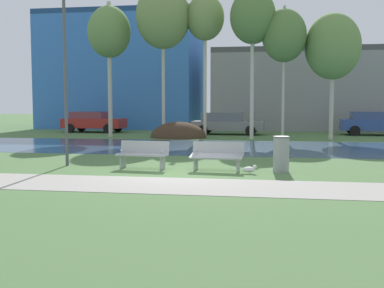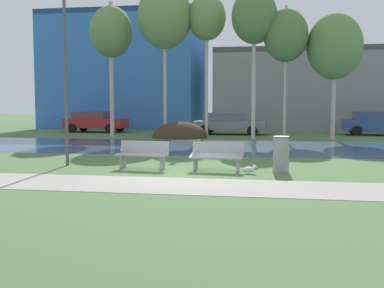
{
  "view_description": "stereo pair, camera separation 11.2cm",
  "coord_description": "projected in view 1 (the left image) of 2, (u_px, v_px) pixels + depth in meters",
  "views": [
    {
      "loc": [
        2.77,
        -13.61,
        2.06
      ],
      "look_at": [
        0.28,
        1.56,
        0.74
      ],
      "focal_mm": 44.9,
      "sensor_mm": 36.0,
      "label": 1
    },
    {
      "loc": [
        2.88,
        -13.6,
        2.06
      ],
      "look_at": [
        0.28,
        1.56,
        0.74
      ],
      "focal_mm": 44.9,
      "sensor_mm": 36.0,
      "label": 2
    }
  ],
  "objects": [
    {
      "name": "birch_right",
      "position": [
        333.0,
        47.0,
        26.82
      ],
      "size": [
        3.08,
        3.08,
        7.07
      ],
      "color": "#BCB7A8",
      "rests_on": "ground"
    },
    {
      "name": "birch_left",
      "position": [
        163.0,
        17.0,
        28.25
      ],
      "size": [
        3.2,
        3.2,
        9.18
      ],
      "color": "#BCB7A8",
      "rests_on": "ground"
    },
    {
      "name": "bench_right",
      "position": [
        217.0,
        155.0,
        14.6
      ],
      "size": [
        1.64,
        0.7,
        0.87
      ],
      "color": "#9EA0A3",
      "rests_on": "ground"
    },
    {
      "name": "building_grey_warehouse",
      "position": [
        326.0,
        90.0,
        37.44
      ],
      "size": [
        17.25,
        7.82,
        6.1
      ],
      "color": "gray",
      "rests_on": "ground"
    },
    {
      "name": "parked_sedan_second_grey",
      "position": [
        226.0,
        123.0,
        31.4
      ],
      "size": [
        4.7,
        2.14,
        1.43
      ],
      "color": "slate",
      "rests_on": "ground"
    },
    {
      "name": "trash_bin",
      "position": [
        281.0,
        153.0,
        14.32
      ],
      "size": [
        0.5,
        0.5,
        1.07
      ],
      "color": "gray",
      "rests_on": "ground"
    },
    {
      "name": "river_band",
      "position": [
        210.0,
        147.0,
        22.5
      ],
      "size": [
        80.0,
        7.79,
        0.01
      ],
      "primitive_type": "cube",
      "color": "#33516B",
      "rests_on": "ground"
    },
    {
      "name": "birch_center_left",
      "position": [
        205.0,
        18.0,
        28.18
      ],
      "size": [
        2.24,
        2.24,
        9.07
      ],
      "color": "beige",
      "rests_on": "ground"
    },
    {
      "name": "soil_mound",
      "position": [
        178.0,
        138.0,
        28.44
      ],
      "size": [
        3.34,
        2.58,
        1.91
      ],
      "primitive_type": "ellipsoid",
      "color": "#423021",
      "rests_on": "ground"
    },
    {
      "name": "paved_path_strip",
      "position": [
        158.0,
        185.0,
        12.04
      ],
      "size": [
        60.0,
        2.39,
        0.01
      ],
      "primitive_type": "cube",
      "color": "#9E998E",
      "rests_on": "ground"
    },
    {
      "name": "birch_far_left",
      "position": [
        109.0,
        33.0,
        28.89
      ],
      "size": [
        2.59,
        2.59,
        8.12
      ],
      "color": "#BCB7A8",
      "rests_on": "ground"
    },
    {
      "name": "birch_center_right",
      "position": [
        284.0,
        36.0,
        26.72
      ],
      "size": [
        2.47,
        2.47,
        7.45
      ],
      "color": "#BCB7A8",
      "rests_on": "ground"
    },
    {
      "name": "seagull",
      "position": [
        250.0,
        169.0,
        13.99
      ],
      "size": [
        0.46,
        0.17,
        0.26
      ],
      "color": "white",
      "rests_on": "ground"
    },
    {
      "name": "streetlamp",
      "position": [
        65.0,
        42.0,
        15.48
      ],
      "size": [
        0.32,
        0.32,
        6.13
      ],
      "color": "#4C4C51",
      "rests_on": "ground"
    },
    {
      "name": "parked_van_nearest_red",
      "position": [
        93.0,
        121.0,
        33.75
      ],
      "size": [
        4.31,
        2.25,
        1.45
      ],
      "color": "maroon",
      "rests_on": "ground"
    },
    {
      "name": "building_blue_store",
      "position": [
        125.0,
        72.0,
        40.78
      ],
      "size": [
        12.47,
        8.76,
        9.33
      ],
      "color": "#3870C6",
      "rests_on": "ground"
    },
    {
      "name": "ground_plane",
      "position": [
        214.0,
        144.0,
        23.84
      ],
      "size": [
        120.0,
        120.0,
        0.0
      ],
      "primitive_type": "plane",
      "color": "#4C703D"
    },
    {
      "name": "parked_hatch_third_blue",
      "position": [
        377.0,
        123.0,
        30.65
      ],
      "size": [
        4.66,
        2.17,
        1.51
      ],
      "color": "#2D4793",
      "rests_on": "ground"
    },
    {
      "name": "bench_left",
      "position": [
        143.0,
        154.0,
        14.98
      ],
      "size": [
        1.64,
        0.7,
        0.87
      ],
      "color": "#9EA0A3",
      "rests_on": "ground"
    },
    {
      "name": "birch_center",
      "position": [
        253.0,
        17.0,
        26.8
      ],
      "size": [
        2.55,
        2.55,
        8.83
      ],
      "color": "beige",
      "rests_on": "ground"
    }
  ]
}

